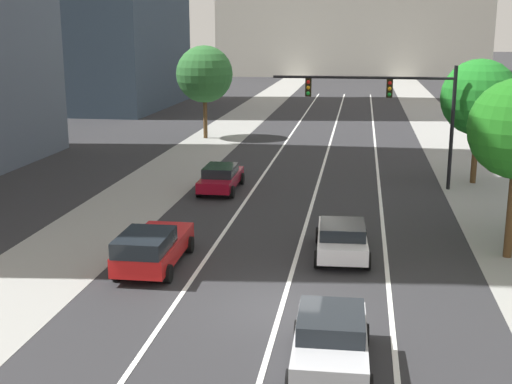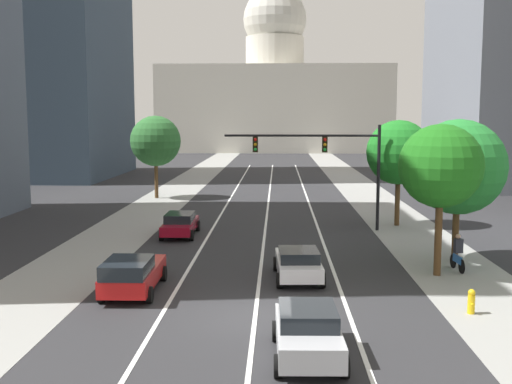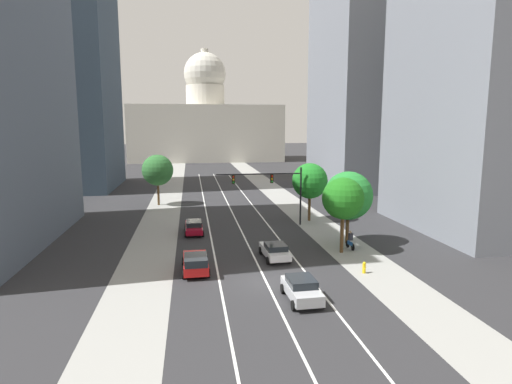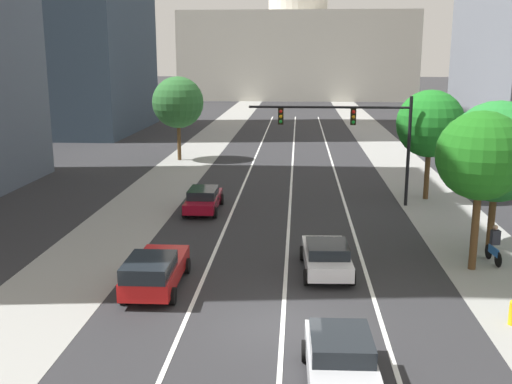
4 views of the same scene
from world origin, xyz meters
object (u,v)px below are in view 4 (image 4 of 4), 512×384
car_silver (341,360)px  car_red (155,271)px  car_white (326,256)px  street_tree_mid_right (481,156)px  capitol_building (297,45)px  cyclist (494,244)px  street_tree_near_left (178,102)px  traffic_signal_mast (356,128)px  street_tree_far_right (430,124)px  street_tree_near_right (498,152)px  car_crimson (204,199)px

car_silver → car_red: car_red is taller
car_white → car_red: bearing=107.1°
street_tree_mid_right → capitol_building: bearing=94.3°
cyclist → street_tree_mid_right: 4.26m
car_silver → street_tree_near_left: bearing=16.4°
cyclist → street_tree_near_left: street_tree_near_left is taller
traffic_signal_mast → street_tree_far_right: bearing=21.3°
traffic_signal_mast → street_tree_near_right: 9.90m
street_tree_near_left → traffic_signal_mast: bearing=-47.6°
traffic_signal_mast → street_tree_near_left: (-13.65, 14.95, 0.28)m
street_tree_near_left → capitol_building: bearing=83.0°
car_white → car_red: (-6.68, -2.41, 0.08)m
capitol_building → street_tree_far_right: bearing=-84.8°
cyclist → street_tree_mid_right: street_tree_mid_right is taller
cyclist → street_tree_far_right: size_ratio=0.25×
car_crimson → cyclist: (14.02, -8.01, 0.13)m
car_white → street_tree_near_right: (7.77, 3.69, 3.89)m
car_crimson → street_tree_near_right: size_ratio=0.67×
street_tree_mid_right → street_tree_near_left: (-17.67, 25.96, 0.09)m
car_red → street_tree_mid_right: street_tree_mid_right is taller
car_crimson → street_tree_mid_right: size_ratio=0.69×
street_tree_near_left → car_silver: bearing=-72.2°
car_silver → street_tree_near_left: street_tree_near_left is taller
car_white → car_crimson: (-6.68, 9.71, -0.00)m
car_crimson → cyclist: size_ratio=2.70×
capitol_building → traffic_signal_mast: 95.11m
car_silver → street_tree_far_right: size_ratio=0.60×
traffic_signal_mast → street_tree_near_left: size_ratio=1.34×
capitol_building → car_crimson: 97.65m
car_silver → traffic_signal_mast: traffic_signal_mast is taller
car_red → street_tree_near_left: (-4.79, 29.23, 4.15)m
cyclist → car_red: bearing=100.9°
street_tree_near_left → car_white: bearing=-66.8°
capitol_building → street_tree_far_right: size_ratio=6.88×
car_white → street_tree_near_right: street_tree_near_right is taller
street_tree_mid_right → street_tree_near_right: (1.57, 2.83, -0.25)m
capitol_building → car_red: 109.69m
capitol_building → street_tree_mid_right: (7.88, -105.83, -6.15)m
cyclist → street_tree_near_left: (-18.81, 25.12, 4.10)m
car_silver → car_crimson: size_ratio=0.89×
cyclist → street_tree_near_right: (0.43, 1.99, 3.77)m
car_silver → car_red: bearing=44.7°
capitol_building → car_crimson: capitol_building is taller
street_tree_mid_right → car_silver: bearing=-122.7°
capitol_building → car_red: bearing=-92.6°
car_silver → street_tree_far_right: (6.86, 22.52, 3.96)m
traffic_signal_mast → cyclist: bearing=-63.1°
car_white → street_tree_near_right: 9.44m
cyclist → capitol_building: bearing=-0.6°
car_white → street_tree_near_left: street_tree_near_left is taller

